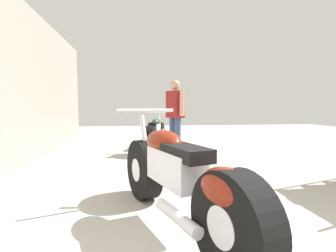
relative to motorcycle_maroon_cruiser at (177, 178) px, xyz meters
name	(u,v)px	position (x,y,z in m)	size (l,w,h in m)	color
ground_plane	(187,164)	(0.56, 2.32, -0.43)	(18.62, 18.62, 0.00)	#A8A399
garage_partition_left	(16,83)	(-2.24, 2.32, 0.98)	(0.08, 8.53, 2.82)	gray
motorcycle_maroon_cruiser	(177,178)	(0.00, 0.00, 0.00)	(0.96, 2.10, 1.01)	black
motorcycle_black_naked	(155,132)	(0.16, 4.65, -0.08)	(0.79, 1.85, 0.87)	black
mechanic_in_blue	(175,112)	(0.54, 3.55, 0.49)	(0.39, 0.63, 1.62)	#384766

